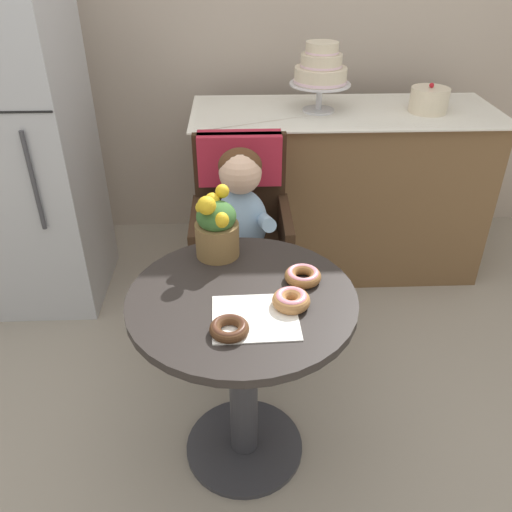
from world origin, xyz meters
The scene contains 14 objects.
ground_plane centered at (0.00, 0.00, 0.00)m, with size 8.00×8.00×0.00m, color gray.
back_wall centered at (0.00, 1.85, 1.35)m, with size 4.80×0.10×2.70m, color #B2A393.
cafe_table centered at (0.00, 0.00, 0.51)m, with size 0.72×0.72×0.72m.
wicker_chair centered at (0.01, 0.73, 0.64)m, with size 0.42×0.45×0.95m.
seated_child centered at (0.01, 0.58, 0.68)m, with size 0.27×0.32×0.73m.
paper_napkin centered at (0.04, -0.11, 0.72)m, with size 0.25×0.22×0.00m, color white.
donut_front centered at (0.20, 0.07, 0.74)m, with size 0.12×0.12×0.04m.
donut_mid centered at (0.15, -0.06, 0.74)m, with size 0.11×0.11×0.05m.
donut_side centered at (-0.04, -0.17, 0.74)m, with size 0.11×0.11×0.03m.
flower_vase centered at (-0.08, 0.25, 0.83)m, with size 0.15×0.15×0.24m.
display_counter centered at (0.55, 1.30, 0.45)m, with size 1.56×0.62×0.90m.
tiered_cake_stand centered at (0.41, 1.30, 1.10)m, with size 0.30×0.30×0.33m.
round_layer_cake centered at (0.95, 1.27, 0.96)m, with size 0.19×0.19×0.14m.
refrigerator centered at (-1.05, 1.10, 0.85)m, with size 0.64×0.63×1.70m.
Camera 1 is at (-0.01, -1.31, 1.69)m, focal length 36.90 mm.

